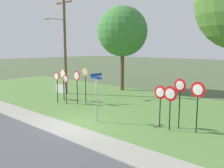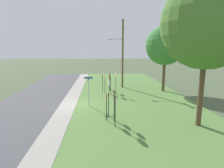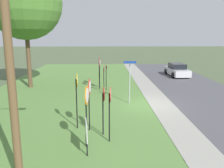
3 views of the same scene
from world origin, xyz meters
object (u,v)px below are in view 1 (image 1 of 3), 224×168
Objects in this scene: stop_sign_near_left at (63,78)px; notice_board at (61,89)px; oak_tree_left at (122,32)px; stop_sign_far_left at (66,83)px; street_name_post at (96,93)px; stop_sign_far_right at (57,81)px; yield_sign_far_right at (180,92)px; stop_sign_far_center at (77,80)px; yield_sign_far_left at (170,98)px; yield_sign_near_right at (198,95)px; stop_sign_near_right at (85,78)px; utility_pole at (64,39)px; yield_sign_near_left at (160,96)px.

notice_board is (-0.39, 0.01, -1.01)m from stop_sign_near_left.
oak_tree_left is (0.32, 6.96, 3.90)m from stop_sign_near_left.
stop_sign_far_left is 0.79× the size of street_name_post.
stop_sign_far_left is at bearing -83.62° from oak_tree_left.
oak_tree_left is (-5.89, 9.27, 4.07)m from street_name_post.
yield_sign_far_right is at bearing 4.37° from stop_sign_far_right.
yield_sign_far_left is at bearing -1.45° from stop_sign_far_center.
stop_sign_far_right is 10.78m from yield_sign_near_right.
stop_sign_near_right reaches higher than yield_sign_far_right.
oak_tree_left is (-9.69, 7.78, 4.03)m from yield_sign_far_left.
utility_pole is 5.79m from oak_tree_left.
stop_sign_near_left is 1.13× the size of yield_sign_near_left.
yield_sign_near_left is 0.87× the size of yield_sign_near_right.
street_name_post is 7.05m from notice_board.
stop_sign_near_right is at bearing 169.41° from yield_sign_far_left.
street_name_post is at bearing -13.18° from stop_sign_far_right.
notice_board is at bearing 164.65° from street_name_post.
stop_sign_far_left is 0.95× the size of yield_sign_far_left.
stop_sign_near_left reaches higher than stop_sign_far_center.
yield_sign_near_right reaches higher than stop_sign_far_right.
oak_tree_left is at bearing 148.20° from yield_sign_far_right.
stop_sign_far_right is at bearing -57.94° from stop_sign_near_left.
stop_sign_far_left is (-0.78, -1.26, -0.36)m from stop_sign_near_right.
yield_sign_near_right is 0.28× the size of utility_pole.
stop_sign_near_left reaches higher than yield_sign_near_left.
stop_sign_near_right reaches higher than stop_sign_far_center.
stop_sign_near_left is 0.94× the size of stop_sign_near_right.
utility_pole is at bearing -116.42° from oak_tree_left.
stop_sign_far_center is 8.11m from oak_tree_left.
yield_sign_near_left is (7.63, -0.64, -0.14)m from stop_sign_far_center.
yield_sign_near_right is at bearing 5.04° from stop_sign_near_left.
stop_sign_near_left is 1.68m from stop_sign_far_center.
street_name_post reaches higher than stop_sign_near_right.
stop_sign_far_left is at bearing -130.96° from stop_sign_near_right.
yield_sign_near_left is 12.26m from utility_pole.
stop_sign_far_left is 8.15m from yield_sign_near_left.
yield_sign_far_right is at bearing -2.54° from stop_sign_far_left.
yield_sign_near_right is (10.75, 0.66, 0.23)m from stop_sign_far_right.
stop_sign_near_left is at bearing 178.21° from yield_sign_near_left.
stop_sign_far_left is at bearing -124.08° from stop_sign_far_center.
yield_sign_near_right reaches higher than yield_sign_near_left.
utility_pole is (-13.43, 2.08, 3.02)m from yield_sign_near_right.
oak_tree_left reaches higher than stop_sign_far_center.
yield_sign_near_left is at bearing -153.11° from yield_sign_far_right.
yield_sign_far_left is (0.69, -0.19, 0.05)m from yield_sign_near_left.
yield_sign_far_left is at bearing -12.16° from utility_pole.
stop_sign_near_left is 6.62m from street_name_post.
stop_sign_far_center is at bearing -177.35° from yield_sign_near_right.
stop_sign_far_right is 0.29× the size of oak_tree_left.
oak_tree_left is at bearing 95.05° from stop_sign_near_right.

